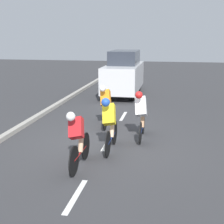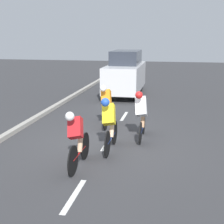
{
  "view_description": "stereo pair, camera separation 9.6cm",
  "coord_description": "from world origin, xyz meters",
  "px_view_note": "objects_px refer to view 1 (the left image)",
  "views": [
    {
      "loc": [
        -1.73,
        8.59,
        3.1
      ],
      "look_at": [
        -0.14,
        0.01,
        0.95
      ],
      "focal_mm": 50.0,
      "sensor_mm": 36.0,
      "label": 1
    },
    {
      "loc": [
        -1.82,
        8.57,
        3.1
      ],
      "look_at": [
        -0.14,
        0.01,
        0.95
      ],
      "focal_mm": 50.0,
      "sensor_mm": 36.0,
      "label": 2
    }
  ],
  "objects_px": {
    "cyclist_orange": "(106,105)",
    "cyclist_red": "(78,138)",
    "cyclist_yellow": "(110,123)",
    "cyclist_white": "(141,114)",
    "support_car": "(124,73)"
  },
  "relations": [
    {
      "from": "cyclist_red",
      "to": "support_car",
      "type": "distance_m",
      "value": 9.65
    },
    {
      "from": "cyclist_white",
      "to": "cyclist_red",
      "type": "bearing_deg",
      "value": 62.11
    },
    {
      "from": "cyclist_orange",
      "to": "support_car",
      "type": "relative_size",
      "value": 0.36
    },
    {
      "from": "cyclist_yellow",
      "to": "cyclist_red",
      "type": "bearing_deg",
      "value": 66.93
    },
    {
      "from": "cyclist_yellow",
      "to": "cyclist_orange",
      "type": "xyz_separation_m",
      "value": [
        0.56,
        -2.31,
        -0.02
      ]
    },
    {
      "from": "cyclist_white",
      "to": "support_car",
      "type": "xyz_separation_m",
      "value": [
        1.59,
        -7.23,
        0.34
      ]
    },
    {
      "from": "cyclist_yellow",
      "to": "cyclist_red",
      "type": "height_order",
      "value": "cyclist_yellow"
    },
    {
      "from": "cyclist_orange",
      "to": "cyclist_red",
      "type": "relative_size",
      "value": 0.97
    },
    {
      "from": "cyclist_white",
      "to": "cyclist_red",
      "type": "height_order",
      "value": "cyclist_white"
    },
    {
      "from": "cyclist_white",
      "to": "support_car",
      "type": "distance_m",
      "value": 7.41
    },
    {
      "from": "cyclist_orange",
      "to": "cyclist_white",
      "type": "xyz_separation_m",
      "value": [
        -1.3,
        1.15,
        0.02
      ]
    },
    {
      "from": "cyclist_orange",
      "to": "cyclist_red",
      "type": "xyz_separation_m",
      "value": [
        -0.03,
        3.55,
        -0.04
      ]
    },
    {
      "from": "cyclist_red",
      "to": "support_car",
      "type": "height_order",
      "value": "support_car"
    },
    {
      "from": "cyclist_yellow",
      "to": "cyclist_white",
      "type": "height_order",
      "value": "cyclist_yellow"
    },
    {
      "from": "cyclist_orange",
      "to": "cyclist_yellow",
      "type": "bearing_deg",
      "value": 103.7
    }
  ]
}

